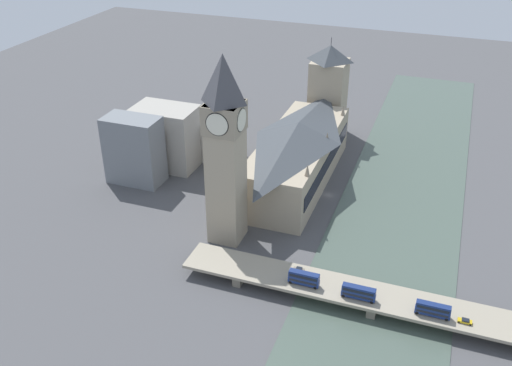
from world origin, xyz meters
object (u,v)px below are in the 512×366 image
at_px(double_decker_bus_lead, 433,309).
at_px(car_northbound_mid, 465,321).
at_px(victoria_tower, 328,91).
at_px(car_northbound_lead, 299,269).
at_px(double_decker_bus_mid, 304,278).
at_px(parliament_hall, 298,153).
at_px(clock_tower, 225,147).
at_px(double_decker_bus_rear, 359,292).
at_px(road_bridge, 375,297).

distance_m(double_decker_bus_lead, car_northbound_mid, 10.30).
xyz_separation_m(victoria_tower, car_northbound_lead, (-21.90, 129.13, -19.09)).
relative_size(double_decker_bus_mid, car_northbound_mid, 2.46).
bearing_deg(parliament_hall, clock_tower, 76.24).
bearing_deg(car_northbound_mid, double_decker_bus_rear, 0.18).
relative_size(car_northbound_lead, car_northbound_mid, 0.91).
xyz_separation_m(victoria_tower, car_northbound_mid, (-78.87, 136.27, -19.14)).
xyz_separation_m(parliament_hall, car_northbound_lead, (-21.85, 72.21, -9.07)).
bearing_deg(double_decker_bus_lead, road_bridge, -10.75).
xyz_separation_m(clock_tower, double_decker_bus_mid, (-38.72, 24.69, -32.42)).
height_order(parliament_hall, clock_tower, clock_tower).
bearing_deg(car_northbound_mid, victoria_tower, -59.94).
distance_m(clock_tower, road_bridge, 75.86).
xyz_separation_m(road_bridge, car_northbound_lead, (27.86, -3.72, 1.74)).
bearing_deg(car_northbound_lead, road_bridge, 172.40).
xyz_separation_m(parliament_hall, double_decker_bus_lead, (-68.69, 79.54, -7.19)).
bearing_deg(victoria_tower, parliament_hall, 90.05).
height_order(road_bridge, double_decker_bus_lead, double_decker_bus_lead).
bearing_deg(clock_tower, double_decker_bus_rear, 156.30).
bearing_deg(parliament_hall, double_decker_bus_mid, 107.93).
height_order(clock_tower, double_decker_bus_lead, clock_tower).
bearing_deg(car_northbound_mid, clock_tower, -15.36).
bearing_deg(victoria_tower, road_bridge, 110.53).
height_order(clock_tower, road_bridge, clock_tower).
xyz_separation_m(double_decker_bus_lead, double_decker_bus_mid, (43.21, -0.79, 0.22)).
relative_size(parliament_hall, car_northbound_mid, 19.83).
distance_m(clock_tower, double_decker_bus_mid, 56.21).
relative_size(double_decker_bus_lead, car_northbound_lead, 2.78).
distance_m(road_bridge, double_decker_bus_mid, 24.68).
relative_size(parliament_hall, road_bridge, 0.64).
bearing_deg(road_bridge, double_decker_bus_lead, 169.25).
bearing_deg(road_bridge, car_northbound_lead, -7.60).
bearing_deg(parliament_hall, car_northbound_mid, 134.80).
relative_size(victoria_tower, double_decker_bus_lead, 4.87).
distance_m(parliament_hall, car_northbound_mid, 112.21).
height_order(victoria_tower, car_northbound_mid, victoria_tower).
bearing_deg(double_decker_bus_lead, clock_tower, -17.27).
distance_m(parliament_hall, victoria_tower, 57.80).
bearing_deg(double_decker_bus_mid, car_northbound_mid, 179.35).
relative_size(double_decker_bus_lead, double_decker_bus_mid, 1.03).
height_order(parliament_hall, road_bridge, parliament_hall).
relative_size(road_bridge, double_decker_bus_rear, 12.00).
height_order(parliament_hall, double_decker_bus_lead, parliament_hall).
relative_size(clock_tower, road_bridge, 0.55).
xyz_separation_m(victoria_tower, double_decker_bus_rear, (-44.69, 136.38, -17.15)).
bearing_deg(double_decker_bus_mid, double_decker_bus_lead, 178.96).
xyz_separation_m(parliament_hall, double_decker_bus_mid, (-25.48, 78.75, -6.96)).
bearing_deg(parliament_hall, road_bridge, 123.21).
xyz_separation_m(clock_tower, road_bridge, (-62.94, 21.87, -36.27)).
distance_m(road_bridge, double_decker_bus_lead, 19.67).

